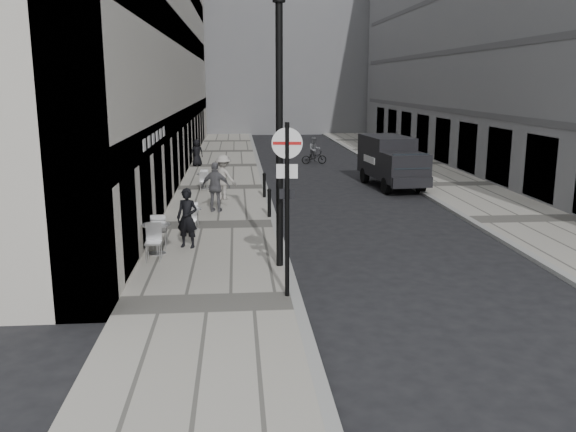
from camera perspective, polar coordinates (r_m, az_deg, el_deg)
name	(u,v)px	position (r m, az deg, el deg)	size (l,w,h in m)	color
ground	(312,358)	(11.37, 2.24, -13.12)	(120.00, 120.00, 0.00)	black
sidewalk	(222,188)	(28.60, -6.18, 2.60)	(4.00, 60.00, 0.12)	#9F9A8F
far_sidewalk	(452,185)	(30.39, 15.05, 2.82)	(4.00, 60.00, 0.12)	#9F9A8F
building_left	(146,4)	(35.24, -13.19, 18.78)	(4.00, 45.00, 18.00)	#BDB7AC
building_far	(261,22)	(66.52, -2.53, 17.66)	(24.00, 16.00, 22.00)	slate
walking_man	(187,218)	(18.10, -9.41, -0.19)	(0.64, 0.42, 1.77)	black
sign_post	(287,187)	(13.42, -0.08, 2.71)	(0.68, 0.14, 3.94)	black
lamppost	(279,116)	(15.62, -0.82, 9.32)	(0.32, 0.32, 7.08)	black
bollard_near	(269,204)	(22.02, -1.76, 1.16)	(0.13, 0.13, 0.97)	black
bollard_far	(264,186)	(25.82, -2.23, 2.84)	(0.13, 0.13, 0.98)	black
panel_van	(391,159)	(29.34, 9.61, 5.26)	(2.34, 5.19, 2.37)	black
cyclist	(314,153)	(37.40, 2.46, 5.87)	(1.57, 0.66, 1.65)	black
pedestrian_a	(216,187)	(23.00, -6.78, 2.70)	(1.10, 0.46, 1.87)	#5C5C61
pedestrian_b	(223,177)	(25.37, -6.06, 3.61)	(1.20, 0.69, 1.86)	#ADA7A0
pedestrian_c	(197,153)	(35.94, -8.53, 5.88)	(0.76, 0.49, 1.55)	black
cafe_table_near	(156,236)	(17.63, -12.21, -1.87)	(0.80, 1.80, 1.02)	#BCBCBE
cafe_table_mid	(204,180)	(28.12, -7.86, 3.38)	(0.65, 1.46, 0.83)	silver
cafe_table_far	(192,217)	(20.37, -8.96, -0.10)	(0.65, 1.47, 0.83)	silver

